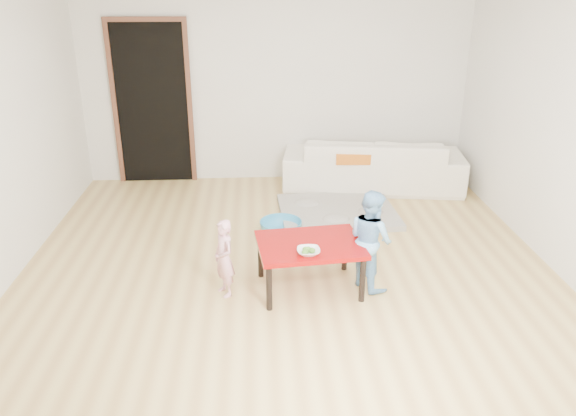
{
  "coord_description": "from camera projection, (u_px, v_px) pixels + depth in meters",
  "views": [
    {
      "loc": [
        -0.26,
        -4.81,
        2.56
      ],
      "look_at": [
        0.0,
        -0.2,
        0.65
      ],
      "focal_mm": 35.0,
      "sensor_mm": 36.0,
      "label": 1
    }
  ],
  "objects": [
    {
      "name": "basin",
      "position": [
        281.0,
        227.0,
        6.01
      ],
      "size": [
        0.45,
        0.45,
        0.14
      ],
      "primitive_type": "imported",
      "color": "#328FBF",
      "rests_on": "floor"
    },
    {
      "name": "back_wall",
      "position": [
        276.0,
        82.0,
        7.24
      ],
      "size": [
        5.0,
        0.02,
        2.6
      ],
      "primitive_type": "cube",
      "color": "silver",
      "rests_on": "floor"
    },
    {
      "name": "sofa",
      "position": [
        373.0,
        162.0,
        7.26
      ],
      "size": [
        2.37,
        1.19,
        0.66
      ],
      "primitive_type": "imported",
      "rotation": [
        0.0,
        0.0,
        3.01
      ],
      "color": "white",
      "rests_on": "floor"
    },
    {
      "name": "child_blue",
      "position": [
        371.0,
        239.0,
        4.87
      ],
      "size": [
        0.51,
        0.54,
        0.9
      ],
      "primitive_type": "imported",
      "rotation": [
        0.0,
        0.0,
        2.06
      ],
      "color": "#5788CA",
      "rests_on": "floor"
    },
    {
      "name": "doorway",
      "position": [
        153.0,
        105.0,
        7.24
      ],
      "size": [
        1.02,
        0.08,
        2.11
      ],
      "primitive_type": null,
      "color": "brown",
      "rests_on": "back_wall"
    },
    {
      "name": "child_pink",
      "position": [
        224.0,
        258.0,
        4.76
      ],
      "size": [
        0.26,
        0.3,
        0.69
      ],
      "primitive_type": "imported",
      "rotation": [
        0.0,
        0.0,
        -1.08
      ],
      "color": "#E26781",
      "rests_on": "floor"
    },
    {
      "name": "right_wall",
      "position": [
        563.0,
        127.0,
        5.07
      ],
      "size": [
        0.02,
        5.0,
        2.6
      ],
      "primitive_type": "cube",
      "color": "silver",
      "rests_on": "floor"
    },
    {
      "name": "red_table",
      "position": [
        310.0,
        266.0,
        4.9
      ],
      "size": [
        0.96,
        0.76,
        0.45
      ],
      "primitive_type": null,
      "rotation": [
        0.0,
        0.0,
        0.11
      ],
      "color": "#870707",
      "rests_on": "floor"
    },
    {
      "name": "bowl",
      "position": [
        308.0,
        252.0,
        4.61
      ],
      "size": [
        0.19,
        0.19,
        0.05
      ],
      "primitive_type": "imported",
      "color": "white",
      "rests_on": "red_table"
    },
    {
      "name": "floor",
      "position": [
        287.0,
        262.0,
        5.43
      ],
      "size": [
        5.0,
        5.0,
        0.01
      ],
      "primitive_type": "cube",
      "color": "tan",
      "rests_on": "ground"
    },
    {
      "name": "blanket",
      "position": [
        337.0,
        212.0,
        6.51
      ],
      "size": [
        1.36,
        1.15,
        0.07
      ],
      "primitive_type": null,
      "rotation": [
        0.0,
        0.0,
        0.04
      ],
      "color": "#A39B90",
      "rests_on": "floor"
    },
    {
      "name": "cushion",
      "position": [
        355.0,
        155.0,
        6.99
      ],
      "size": [
        0.52,
        0.47,
        0.13
      ],
      "primitive_type": "cube",
      "rotation": [
        0.0,
        0.0,
        -0.05
      ],
      "color": "#D06517",
      "rests_on": "sofa"
    },
    {
      "name": "broccoli",
      "position": [
        309.0,
        251.0,
        4.61
      ],
      "size": [
        0.12,
        0.12,
        0.06
      ],
      "primitive_type": null,
      "color": "#2D5919",
      "rests_on": "red_table"
    }
  ]
}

